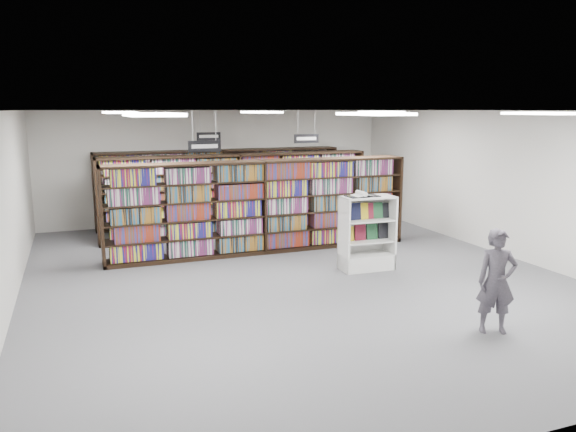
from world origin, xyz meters
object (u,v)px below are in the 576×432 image
object	(u,v)px
open_book	(362,195)
endcap_display	(366,245)
shopper	(497,281)
bookshelf_row_near	(262,207)

from	to	relation	value
open_book	endcap_display	bearing A→B (deg)	-3.38
open_book	shopper	size ratio (longest dim) A/B	0.43
open_book	shopper	bearing A→B (deg)	-87.70
bookshelf_row_near	shopper	xyz separation A→B (m)	(1.70, -5.70, -0.28)
bookshelf_row_near	open_book	bearing A→B (deg)	-55.41
bookshelf_row_near	shopper	distance (m)	5.95
endcap_display	open_book	bearing A→B (deg)	-179.45
bookshelf_row_near	open_book	xyz separation A→B (m)	(1.43, -2.07, 0.49)
bookshelf_row_near	endcap_display	xyz separation A→B (m)	(1.55, -2.07, -0.55)
endcap_display	shopper	size ratio (longest dim) A/B	0.98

